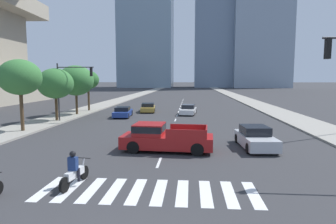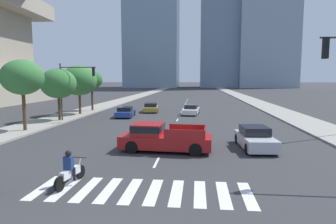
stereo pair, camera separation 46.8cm
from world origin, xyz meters
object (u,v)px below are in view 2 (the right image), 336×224
object	(u,v)px
sedan_silver_3	(255,138)
street_tree_fourth	(92,80)
street_tree_third	(79,81)
sedan_gold_1	(151,108)
sedan_white_0	(191,110)
sedan_blue_2	(125,112)
traffic_signal_far	(74,82)
street_tree_second	(58,84)
street_tree_nearest	(22,77)
motorcycle_trailing	(70,171)
pickup_truck	(161,138)

from	to	relation	value
sedan_silver_3	street_tree_fourth	world-z (taller)	street_tree_fourth
street_tree_third	sedan_gold_1	bearing A→B (deg)	27.88
sedan_white_0	street_tree_third	world-z (taller)	street_tree_third
sedan_blue_2	traffic_signal_far	xyz separation A→B (m)	(-4.19, -4.40, 3.54)
street_tree_second	street_tree_third	distance (m)	5.34
street_tree_nearest	street_tree_fourth	size ratio (longest dim) A/B	1.09
sedan_gold_1	street_tree_second	bearing A→B (deg)	134.09
traffic_signal_far	street_tree_nearest	world-z (taller)	street_tree_nearest
sedan_silver_3	street_tree_second	size ratio (longest dim) A/B	0.83
sedan_gold_1	street_tree_fourth	size ratio (longest dim) A/B	0.85
motorcycle_trailing	sedan_gold_1	world-z (taller)	motorcycle_trailing
sedan_silver_3	motorcycle_trailing	bearing A→B (deg)	-54.31
sedan_silver_3	street_tree_fourth	distance (m)	26.87
sedan_white_0	street_tree_second	size ratio (longest dim) A/B	0.83
sedan_blue_2	street_tree_second	distance (m)	8.00
motorcycle_trailing	pickup_truck	world-z (taller)	pickup_truck
sedan_white_0	sedan_silver_3	bearing A→B (deg)	20.00
motorcycle_trailing	sedan_gold_1	xyz separation A→B (m)	(-0.96, 27.11, -0.03)
street_tree_nearest	sedan_silver_3	bearing A→B (deg)	-12.52
sedan_white_0	street_tree_fourth	distance (m)	14.18
sedan_blue_2	street_tree_fourth	xyz separation A→B (m)	(-5.96, 5.40, 3.69)
traffic_signal_far	sedan_silver_3	bearing A→B (deg)	-31.39
street_tree_third	street_tree_second	bearing A→B (deg)	-90.00
pickup_truck	sedan_gold_1	distance (m)	21.35
traffic_signal_far	street_tree_third	bearing A→B (deg)	107.57
sedan_gold_1	motorcycle_trailing	bearing A→B (deg)	176.23
sedan_silver_3	sedan_gold_1	bearing A→B (deg)	-157.47
traffic_signal_far	street_tree_nearest	distance (m)	6.16
motorcycle_trailing	street_tree_fourth	world-z (taller)	street_tree_fourth
sedan_gold_1	sedan_blue_2	world-z (taller)	sedan_blue_2
street_tree_second	traffic_signal_far	bearing A→B (deg)	-8.14
street_tree_nearest	street_tree_third	size ratio (longest dim) A/B	0.99
traffic_signal_far	motorcycle_trailing	bearing A→B (deg)	-67.09
street_tree_nearest	street_tree_fourth	world-z (taller)	street_tree_nearest
sedan_white_0	street_tree_second	world-z (taller)	street_tree_second
sedan_gold_1	sedan_blue_2	xyz separation A→B (m)	(-2.14, -5.46, 0.00)
sedan_white_0	street_tree_third	size ratio (longest dim) A/B	0.75
sedan_white_0	street_tree_fourth	world-z (taller)	street_tree_fourth
motorcycle_trailing	street_tree_second	xyz separation A→B (m)	(-9.05, 17.50, 3.34)
sedan_blue_2	street_tree_nearest	xyz separation A→B (m)	(-5.96, -10.29, 3.95)
sedan_silver_3	street_tree_third	xyz separation A→B (m)	(-17.94, 15.45, 3.57)
pickup_truck	sedan_blue_2	size ratio (longest dim) A/B	1.29
motorcycle_trailing	sedan_white_0	bearing A→B (deg)	-2.17
sedan_white_0	sedan_blue_2	bearing A→B (deg)	-61.80
pickup_truck	street_tree_third	xyz separation A→B (m)	(-12.11, 16.68, 3.38)
sedan_white_0	sedan_blue_2	xyz separation A→B (m)	(-7.55, -3.13, -0.01)
pickup_truck	sedan_silver_3	world-z (taller)	pickup_truck
street_tree_fourth	street_tree_third	bearing A→B (deg)	-90.00
motorcycle_trailing	sedan_silver_3	size ratio (longest dim) A/B	0.49
sedan_blue_2	sedan_gold_1	bearing A→B (deg)	-25.57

